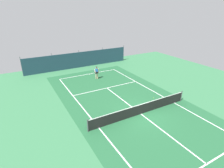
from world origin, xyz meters
name	(u,v)px	position (x,y,z in m)	size (l,w,h in m)	color
ground_plane	(141,114)	(0.00, 0.00, 0.00)	(36.00, 36.00, 0.00)	#387A4C
court_surface	(141,114)	(0.00, 0.00, 0.00)	(11.02, 26.60, 0.01)	#236038
tennis_net	(141,109)	(0.00, 0.00, 0.51)	(10.12, 0.10, 1.10)	black
back_fence	(78,62)	(0.00, 16.00, 0.67)	(16.30, 0.98, 2.70)	#1E3D4C
tennis_player	(97,72)	(0.22, 9.67, 0.96)	(0.82, 0.68, 1.64)	#D8AD8C
tennis_ball_near_player	(154,98)	(3.02, 1.78, 0.03)	(0.07, 0.07, 0.07)	#CCDB33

